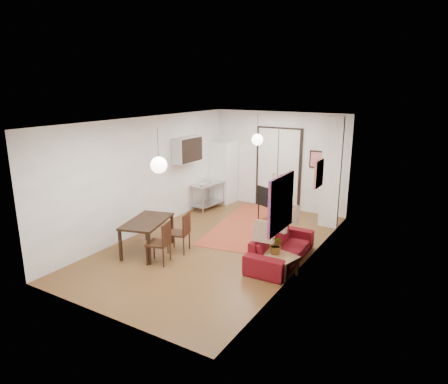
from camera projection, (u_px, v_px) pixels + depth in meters
The scene contains 27 objects.
floor at pixel (218, 244), 9.41m from camera, with size 7.00×7.00×0.00m, color brown.
ceiling at pixel (217, 120), 8.66m from camera, with size 4.20×7.00×0.02m, color silver.
wall_back at pixel (279, 161), 11.94m from camera, with size 4.20×0.02×2.90m, color white.
wall_front at pixel (98, 232), 6.14m from camera, with size 4.20×0.02×2.90m, color white.
wall_left at pixel (147, 175), 10.08m from camera, with size 0.02×7.00×2.90m, color white.
wall_right at pixel (306, 198), 8.00m from camera, with size 0.02×7.00×2.90m, color white.
double_doors at pixel (278, 169), 11.97m from camera, with size 1.44×0.06×2.50m, color silver.
stub_partition at pixel (331, 173), 10.24m from camera, with size 0.50×0.10×2.90m, color white.
wall_cabinet at pixel (187, 150), 11.12m from camera, with size 0.35×1.00×0.70m, color silver.
painting_popart at pixel (281, 204), 6.92m from camera, with size 0.05×1.00×1.00m, color red.
painting_abstract at pixel (319, 173), 8.58m from camera, with size 0.05×0.50×0.60m, color beige.
poster_back at pixel (316, 159), 11.31m from camera, with size 0.40×0.03×0.50m, color red.
print_left at pixel (193, 145), 11.59m from camera, with size 0.03×0.44×0.54m, color #9A6D40.
pendant_back at pixel (257, 140), 10.49m from camera, with size 0.30×0.30×0.80m.
pendant_front at pixel (159, 165), 7.17m from camera, with size 0.30×0.30×0.80m.
kilim_rug at pixel (245, 224), 10.75m from camera, with size 1.38×3.68×0.01m, color #AC472B.
sofa at pixel (281, 247), 8.48m from camera, with size 2.10×0.82×0.61m, color maroon.
coffee_table at pixel (275, 256), 7.95m from camera, with size 0.98×0.69×0.40m.
potted_plant at pixel (276, 245), 7.88m from camera, with size 0.35×0.30×0.39m, color #386B30.
kitchen_counter at pixel (208, 193), 12.04m from camera, with size 0.65×1.09×0.79m.
bowl at pixel (202, 185), 11.71m from camera, with size 0.19×0.19×0.05m, color silver.
soap_bottle at pixel (212, 179), 12.15m from camera, with size 0.07×0.08×0.16m, color teal.
fridge at pixel (223, 172), 12.63m from camera, with size 0.69×0.69×1.95m, color white.
dining_table at pixel (147, 224), 8.87m from camera, with size 1.09×1.49×0.74m.
dining_chair_near at pixel (181, 228), 8.97m from camera, with size 0.53×0.67×0.91m.
dining_chair_far at pixel (161, 238), 8.39m from camera, with size 0.53×0.67×0.91m.
black_side_chair at pixel (271, 200), 10.98m from camera, with size 0.60×0.62×1.01m.
Camera 1 is at (4.63, -7.45, 3.64)m, focal length 32.00 mm.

